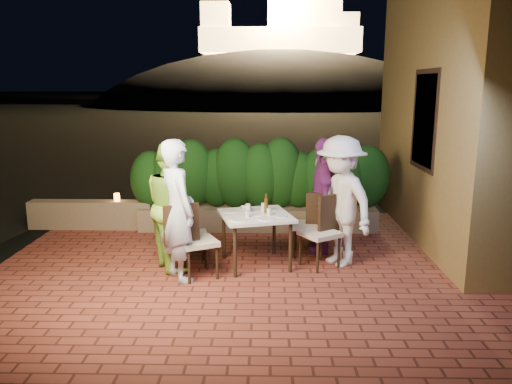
{
  "coord_description": "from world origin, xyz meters",
  "views": [
    {
      "loc": [
        0.34,
        -6.32,
        2.53
      ],
      "look_at": [
        0.2,
        0.57,
        1.05
      ],
      "focal_mm": 35.0,
      "sensor_mm": 36.0,
      "label": 1
    }
  ],
  "objects_px": {
    "chair_right_back": "(307,224)",
    "diner_purple": "(323,196)",
    "dining_table": "(256,240)",
    "chair_left_front": "(198,240)",
    "diner_blue": "(178,211)",
    "diner_green": "(173,205)",
    "bowl": "(246,208)",
    "chair_left_back": "(192,233)",
    "diner_white": "(340,201)",
    "beer_bottle": "(266,203)",
    "chair_right_front": "(320,232)",
    "parapet_lamp": "(117,197)"
  },
  "relations": [
    {
      "from": "diner_blue",
      "to": "diner_white",
      "type": "distance_m",
      "value": 2.28
    },
    {
      "from": "beer_bottle",
      "to": "diner_white",
      "type": "xyz_separation_m",
      "value": [
        1.05,
        -0.02,
        0.04
      ]
    },
    {
      "from": "chair_right_front",
      "to": "diner_blue",
      "type": "bearing_deg",
      "value": -19.44
    },
    {
      "from": "chair_right_back",
      "to": "diner_white",
      "type": "distance_m",
      "value": 0.73
    },
    {
      "from": "dining_table",
      "to": "diner_blue",
      "type": "bearing_deg",
      "value": -151.89
    },
    {
      "from": "beer_bottle",
      "to": "chair_left_back",
      "type": "relative_size",
      "value": 0.3
    },
    {
      "from": "chair_right_front",
      "to": "chair_right_back",
      "type": "bearing_deg",
      "value": -108.22
    },
    {
      "from": "chair_right_back",
      "to": "diner_purple",
      "type": "relative_size",
      "value": 0.55
    },
    {
      "from": "beer_bottle",
      "to": "parapet_lamp",
      "type": "height_order",
      "value": "beer_bottle"
    },
    {
      "from": "chair_right_front",
      "to": "parapet_lamp",
      "type": "distance_m",
      "value": 3.9
    },
    {
      "from": "bowl",
      "to": "diner_blue",
      "type": "height_order",
      "value": "diner_blue"
    },
    {
      "from": "beer_bottle",
      "to": "bowl",
      "type": "relative_size",
      "value": 1.79
    },
    {
      "from": "chair_left_front",
      "to": "diner_green",
      "type": "height_order",
      "value": "diner_green"
    },
    {
      "from": "chair_left_front",
      "to": "parapet_lamp",
      "type": "xyz_separation_m",
      "value": [
        -1.76,
        2.29,
        0.06
      ]
    },
    {
      "from": "diner_purple",
      "to": "parapet_lamp",
      "type": "relative_size",
      "value": 12.63
    },
    {
      "from": "diner_blue",
      "to": "diner_green",
      "type": "distance_m",
      "value": 0.51
    },
    {
      "from": "dining_table",
      "to": "chair_left_front",
      "type": "relative_size",
      "value": 0.92
    },
    {
      "from": "diner_blue",
      "to": "diner_white",
      "type": "xyz_separation_m",
      "value": [
        2.19,
        0.61,
        -0.01
      ]
    },
    {
      "from": "diner_green",
      "to": "parapet_lamp",
      "type": "xyz_separation_m",
      "value": [
        -1.36,
        1.89,
        -0.32
      ]
    },
    {
      "from": "chair_right_front",
      "to": "chair_right_back",
      "type": "distance_m",
      "value": 0.52
    },
    {
      "from": "beer_bottle",
      "to": "chair_right_front",
      "type": "distance_m",
      "value": 0.86
    },
    {
      "from": "chair_right_front",
      "to": "chair_right_back",
      "type": "relative_size",
      "value": 1.06
    },
    {
      "from": "diner_blue",
      "to": "chair_right_back",
      "type": "bearing_deg",
      "value": -93.46
    },
    {
      "from": "diner_white",
      "to": "diner_purple",
      "type": "bearing_deg",
      "value": 165.04
    },
    {
      "from": "dining_table",
      "to": "chair_left_back",
      "type": "bearing_deg",
      "value": 179.91
    },
    {
      "from": "diner_white",
      "to": "parapet_lamp",
      "type": "xyz_separation_m",
      "value": [
        -3.71,
        1.76,
        -0.36
      ]
    },
    {
      "from": "diner_white",
      "to": "diner_purple",
      "type": "height_order",
      "value": "diner_white"
    },
    {
      "from": "dining_table",
      "to": "beer_bottle",
      "type": "xyz_separation_m",
      "value": [
        0.14,
        0.09,
        0.51
      ]
    },
    {
      "from": "bowl",
      "to": "chair_right_back",
      "type": "relative_size",
      "value": 0.16
    },
    {
      "from": "beer_bottle",
      "to": "diner_white",
      "type": "distance_m",
      "value": 1.05
    },
    {
      "from": "beer_bottle",
      "to": "bowl",
      "type": "height_order",
      "value": "beer_bottle"
    },
    {
      "from": "beer_bottle",
      "to": "chair_left_front",
      "type": "xyz_separation_m",
      "value": [
        -0.91,
        -0.55,
        -0.38
      ]
    },
    {
      "from": "chair_left_front",
      "to": "diner_white",
      "type": "bearing_deg",
      "value": -11.62
    },
    {
      "from": "diner_blue",
      "to": "diner_purple",
      "type": "relative_size",
      "value": 1.06
    },
    {
      "from": "chair_right_back",
      "to": "diner_purple",
      "type": "bearing_deg",
      "value": -141.23
    },
    {
      "from": "chair_left_front",
      "to": "diner_green",
      "type": "distance_m",
      "value": 0.68
    },
    {
      "from": "diner_green",
      "to": "chair_left_front",
      "type": "bearing_deg",
      "value": -163.99
    },
    {
      "from": "chair_left_back",
      "to": "diner_blue",
      "type": "xyz_separation_m",
      "value": [
        -0.09,
        -0.54,
        0.47
      ]
    },
    {
      "from": "chair_right_back",
      "to": "chair_left_front",
      "type": "bearing_deg",
      "value": 38.66
    },
    {
      "from": "bowl",
      "to": "chair_left_back",
      "type": "relative_size",
      "value": 0.17
    },
    {
      "from": "bowl",
      "to": "chair_left_front",
      "type": "distance_m",
      "value": 1.01
    },
    {
      "from": "parapet_lamp",
      "to": "diner_purple",
      "type": "bearing_deg",
      "value": -19.03
    },
    {
      "from": "dining_table",
      "to": "parapet_lamp",
      "type": "distance_m",
      "value": 3.12
    },
    {
      "from": "bowl",
      "to": "chair_left_front",
      "type": "relative_size",
      "value": 0.15
    },
    {
      "from": "dining_table",
      "to": "diner_purple",
      "type": "xyz_separation_m",
      "value": [
        1.01,
        0.61,
        0.51
      ]
    },
    {
      "from": "diner_green",
      "to": "diner_purple",
      "type": "bearing_deg",
      "value": -101.6
    },
    {
      "from": "chair_left_back",
      "to": "diner_white",
      "type": "xyz_separation_m",
      "value": [
        2.1,
        0.07,
        0.46
      ]
    },
    {
      "from": "dining_table",
      "to": "diner_blue",
      "type": "relative_size",
      "value": 0.5
    },
    {
      "from": "dining_table",
      "to": "diner_white",
      "type": "xyz_separation_m",
      "value": [
        1.19,
        0.07,
        0.55
      ]
    },
    {
      "from": "chair_left_back",
      "to": "diner_green",
      "type": "relative_size",
      "value": 0.53
    }
  ]
}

